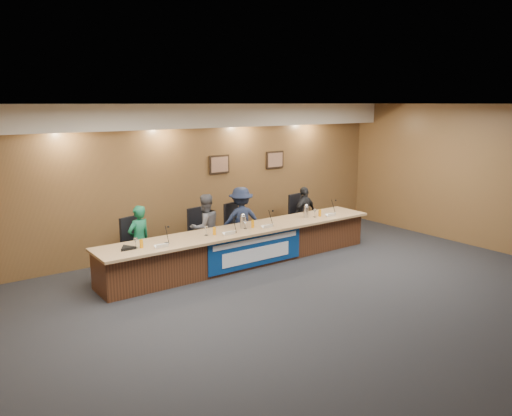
% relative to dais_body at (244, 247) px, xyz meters
% --- Properties ---
extents(floor, '(10.00, 10.00, 0.00)m').
position_rel_dais_body_xyz_m(floor, '(0.00, -2.40, -0.35)').
color(floor, black).
rests_on(floor, ground).
extents(ceiling, '(10.00, 8.00, 0.04)m').
position_rel_dais_body_xyz_m(ceiling, '(0.00, -2.40, 2.85)').
color(ceiling, silver).
rests_on(ceiling, wall_back).
extents(wall_back, '(10.00, 0.04, 3.20)m').
position_rel_dais_body_xyz_m(wall_back, '(0.00, 1.60, 1.25)').
color(wall_back, brown).
rests_on(wall_back, floor).
extents(wall_right, '(0.04, 8.00, 3.20)m').
position_rel_dais_body_xyz_m(wall_right, '(5.00, -2.40, 1.25)').
color(wall_right, brown).
rests_on(wall_right, floor).
extents(soffit, '(10.00, 0.50, 0.50)m').
position_rel_dais_body_xyz_m(soffit, '(0.00, 1.35, 2.60)').
color(soffit, beige).
rests_on(soffit, wall_back).
extents(dais_body, '(6.00, 0.80, 0.70)m').
position_rel_dais_body_xyz_m(dais_body, '(0.00, 0.00, 0.00)').
color(dais_body, '#462514').
rests_on(dais_body, floor).
extents(dais_top, '(6.10, 0.95, 0.05)m').
position_rel_dais_body_xyz_m(dais_top, '(0.00, -0.05, 0.38)').
color(dais_top, '#9E7A52').
rests_on(dais_top, dais_body).
extents(banner, '(2.20, 0.02, 0.65)m').
position_rel_dais_body_xyz_m(banner, '(0.00, -0.41, 0.03)').
color(banner, navy).
rests_on(banner, dais_body).
extents(banner_text_upper, '(2.00, 0.01, 0.10)m').
position_rel_dais_body_xyz_m(banner_text_upper, '(0.00, -0.43, 0.23)').
color(banner_text_upper, silver).
rests_on(banner_text_upper, banner).
extents(banner_text_lower, '(1.60, 0.01, 0.28)m').
position_rel_dais_body_xyz_m(banner_text_lower, '(0.00, -0.43, -0.05)').
color(banner_text_lower, silver).
rests_on(banner_text_lower, banner).
extents(wall_photo_left, '(0.52, 0.04, 0.42)m').
position_rel_dais_body_xyz_m(wall_photo_left, '(0.40, 1.57, 1.50)').
color(wall_photo_left, black).
rests_on(wall_photo_left, wall_back).
extents(wall_photo_right, '(0.52, 0.04, 0.42)m').
position_rel_dais_body_xyz_m(wall_photo_right, '(2.00, 1.57, 1.50)').
color(wall_photo_right, black).
rests_on(wall_photo_right, wall_back).
extents(panelist_a, '(0.56, 0.44, 1.34)m').
position_rel_dais_body_xyz_m(panelist_a, '(-1.97, 0.65, 0.32)').
color(panelist_a, '#0F5133').
rests_on(panelist_a, floor).
extents(panelist_b, '(0.69, 0.54, 1.40)m').
position_rel_dais_body_xyz_m(panelist_b, '(-0.53, 0.65, 0.35)').
color(panelist_b, '#49484D').
rests_on(panelist_b, floor).
extents(panelist_c, '(1.05, 0.78, 1.46)m').
position_rel_dais_body_xyz_m(panelist_c, '(0.37, 0.65, 0.38)').
color(panelist_c, '#141C32').
rests_on(panelist_c, floor).
extents(panelist_d, '(0.80, 0.46, 1.29)m').
position_rel_dais_body_xyz_m(panelist_d, '(2.19, 0.65, 0.29)').
color(panelist_d, black).
rests_on(panelist_d, floor).
extents(office_chair_a, '(0.59, 0.59, 0.08)m').
position_rel_dais_body_xyz_m(office_chair_a, '(-1.97, 0.75, 0.13)').
color(office_chair_a, black).
rests_on(office_chair_a, floor).
extents(office_chair_b, '(0.56, 0.56, 0.08)m').
position_rel_dais_body_xyz_m(office_chair_b, '(-0.53, 0.75, 0.13)').
color(office_chair_b, black).
rests_on(office_chair_b, floor).
extents(office_chair_c, '(0.59, 0.59, 0.08)m').
position_rel_dais_body_xyz_m(office_chair_c, '(0.37, 0.75, 0.13)').
color(office_chair_c, black).
rests_on(office_chair_c, floor).
extents(office_chair_d, '(0.54, 0.54, 0.08)m').
position_rel_dais_body_xyz_m(office_chair_d, '(2.19, 0.75, 0.13)').
color(office_chair_d, black).
rests_on(office_chair_d, floor).
extents(nameplate_a, '(0.24, 0.08, 0.10)m').
position_rel_dais_body_xyz_m(nameplate_a, '(-1.96, -0.33, 0.45)').
color(nameplate_a, white).
rests_on(nameplate_a, dais_top).
extents(microphone_a, '(0.07, 0.07, 0.02)m').
position_rel_dais_body_xyz_m(microphone_a, '(-1.78, -0.13, 0.41)').
color(microphone_a, black).
rests_on(microphone_a, dais_top).
extents(juice_glass_a, '(0.06, 0.06, 0.15)m').
position_rel_dais_body_xyz_m(juice_glass_a, '(-2.25, -0.12, 0.47)').
color(juice_glass_a, orange).
rests_on(juice_glass_a, dais_top).
extents(water_glass_a, '(0.08, 0.08, 0.18)m').
position_rel_dais_body_xyz_m(water_glass_a, '(-2.34, -0.08, 0.49)').
color(water_glass_a, silver).
rests_on(water_glass_a, dais_top).
extents(nameplate_b, '(0.24, 0.08, 0.10)m').
position_rel_dais_body_xyz_m(nameplate_b, '(-0.54, -0.29, 0.45)').
color(nameplate_b, white).
rests_on(nameplate_b, dais_top).
extents(microphone_b, '(0.07, 0.07, 0.02)m').
position_rel_dais_body_xyz_m(microphone_b, '(-0.37, -0.18, 0.41)').
color(microphone_b, black).
rests_on(microphone_b, dais_top).
extents(juice_glass_b, '(0.06, 0.06, 0.15)m').
position_rel_dais_body_xyz_m(juice_glass_b, '(-0.77, -0.11, 0.47)').
color(juice_glass_b, orange).
rests_on(juice_glass_b, dais_top).
extents(water_glass_b, '(0.08, 0.08, 0.18)m').
position_rel_dais_body_xyz_m(water_glass_b, '(-0.92, -0.07, 0.49)').
color(water_glass_b, silver).
rests_on(water_glass_b, dais_top).
extents(nameplate_c, '(0.24, 0.08, 0.10)m').
position_rel_dais_body_xyz_m(nameplate_c, '(0.38, -0.29, 0.45)').
color(nameplate_c, white).
rests_on(nameplate_c, dais_top).
extents(microphone_c, '(0.07, 0.07, 0.02)m').
position_rel_dais_body_xyz_m(microphone_c, '(0.52, -0.16, 0.41)').
color(microphone_c, black).
rests_on(microphone_c, dais_top).
extents(juice_glass_c, '(0.06, 0.06, 0.15)m').
position_rel_dais_body_xyz_m(juice_glass_c, '(0.15, -0.08, 0.47)').
color(juice_glass_c, orange).
rests_on(juice_glass_c, dais_top).
extents(water_glass_c, '(0.08, 0.08, 0.18)m').
position_rel_dais_body_xyz_m(water_glass_c, '(-0.03, -0.07, 0.49)').
color(water_glass_c, silver).
rests_on(water_glass_c, dais_top).
extents(nameplate_d, '(0.24, 0.08, 0.10)m').
position_rel_dais_body_xyz_m(nameplate_d, '(2.16, -0.29, 0.45)').
color(nameplate_d, white).
rests_on(nameplate_d, dais_top).
extents(microphone_d, '(0.07, 0.07, 0.02)m').
position_rel_dais_body_xyz_m(microphone_d, '(2.34, -0.12, 0.41)').
color(microphone_d, black).
rests_on(microphone_d, dais_top).
extents(juice_glass_d, '(0.06, 0.06, 0.15)m').
position_rel_dais_body_xyz_m(juice_glass_d, '(1.95, -0.13, 0.47)').
color(juice_glass_d, orange).
rests_on(juice_glass_d, dais_top).
extents(water_glass_d, '(0.08, 0.08, 0.18)m').
position_rel_dais_body_xyz_m(water_glass_d, '(1.79, -0.13, 0.49)').
color(water_glass_d, silver).
rests_on(water_glass_d, dais_top).
extents(carafe_mid, '(0.12, 0.12, 0.24)m').
position_rel_dais_body_xyz_m(carafe_mid, '(-0.04, -0.01, 0.52)').
color(carafe_mid, silver).
rests_on(carafe_mid, dais_top).
extents(carafe_right, '(0.11, 0.11, 0.24)m').
position_rel_dais_body_xyz_m(carafe_right, '(1.62, -0.04, 0.52)').
color(carafe_right, silver).
rests_on(carafe_right, dais_top).
extents(speakerphone, '(0.32, 0.32, 0.05)m').
position_rel_dais_body_xyz_m(speakerphone, '(-2.49, -0.06, 0.43)').
color(speakerphone, black).
rests_on(speakerphone, dais_top).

